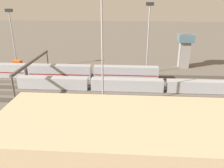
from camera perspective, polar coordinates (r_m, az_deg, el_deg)
The scene contains 16 objects.
ground_plane at distance 78.94m, azimuth 1.74°, elevation -0.82°, with size 400.00×400.00×0.00m, color #60594F.
track_bed_0 at distance 90.63m, azimuth 2.08°, elevation 2.16°, with size 140.00×2.80×0.12m, color #3D3833.
track_bed_1 at distance 85.92m, azimuth 1.96°, elevation 1.08°, with size 140.00×2.80×0.12m, color #3D3833.
track_bed_2 at distance 81.24m, azimuth 1.82°, elevation -0.12°, with size 140.00×2.80×0.12m, color #4C443D.
track_bed_3 at distance 76.61m, azimuth 1.66°, elevation -1.47°, with size 140.00×2.80×0.12m, color #3D3833.
track_bed_4 at distance 72.02m, azimuth 1.49°, elevation -3.00°, with size 140.00×2.80×0.12m, color #4C443D.
track_bed_5 at distance 67.49m, azimuth 1.29°, elevation -4.73°, with size 140.00×2.80×0.12m, color #3D3833.
train_on_track_1 at distance 88.63m, azimuth -12.50°, elevation 2.94°, with size 71.40×3.06×5.00m.
train_on_track_3 at distance 76.75m, azimuth 12.71°, elevation -0.39°, with size 95.60×3.00×3.80m.
train_on_track_0 at distance 98.59m, azimuth -20.35°, elevation 3.69°, with size 10.00×3.00×5.00m.
light_mast_0 at distance 101.13m, azimuth -23.04°, elevation 11.60°, with size 2.80×0.70×24.06m.
light_mast_1 at distance 58.73m, azimuth -2.41°, elevation 10.63°, with size 2.80×0.70×29.91m.
light_mast_2 at distance 90.33m, azimuth 8.84°, elevation 12.90°, with size 2.80×0.70×26.50m.
signal_gantry at distance 82.72m, azimuth -18.70°, elevation 4.62°, with size 0.70×30.00×8.80m.
maintenance_shed at distance 43.32m, azimuth 11.92°, elevation -14.00°, with size 57.85×19.26×9.77m, color tan.
control_tower at distance 103.31m, azimuth 17.17°, elevation 8.27°, with size 6.00×6.00×13.96m.
Camera 1 is at (-2.81, 73.18, 29.48)m, focal length 37.81 mm.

